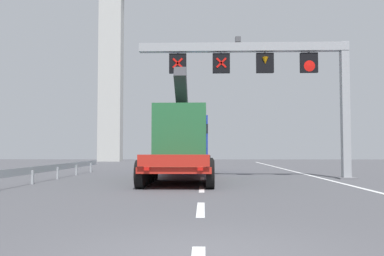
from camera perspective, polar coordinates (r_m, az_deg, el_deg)
lane_markings at (r=18.66m, az=1.38°, el=-7.56°), size 0.20×39.99×0.01m
edge_line_right at (r=18.98m, az=20.56°, el=-7.30°), size 0.20×63.00×0.01m
overhead_lane_gantry at (r=22.35m, az=10.81°, el=7.91°), size 11.15×0.90×7.39m
heavy_haul_truck_red at (r=23.45m, az=-0.96°, el=-1.76°), size 3.06×14.08×5.30m
guardrail_left at (r=18.02m, az=-23.01°, el=-5.73°), size 0.13×24.92×0.76m
bridge_pylon_distant at (r=55.56m, az=-10.95°, el=14.67°), size 9.00×2.00×35.70m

